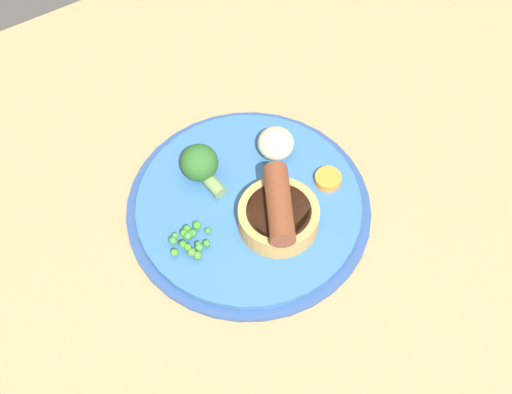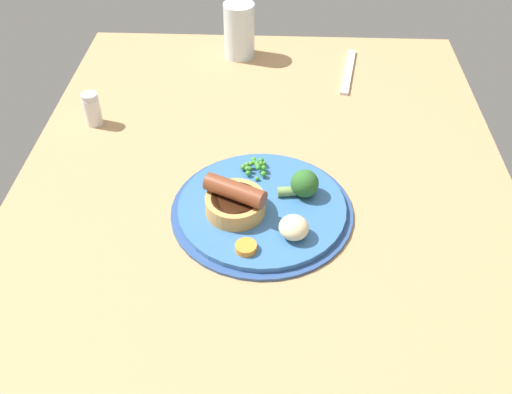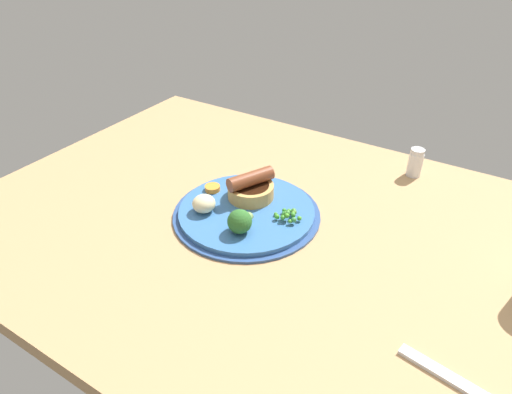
{
  "view_description": "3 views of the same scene",
  "coord_description": "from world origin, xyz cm",
  "px_view_note": "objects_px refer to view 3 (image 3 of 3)",
  "views": [
    {
      "loc": [
        -21.19,
        -44.5,
        84.51
      ],
      "look_at": [
        3.71,
        -1.28,
        7.37
      ],
      "focal_mm": 60.0,
      "sensor_mm": 36.0,
      "label": 1
    },
    {
      "loc": [
        66.23,
        1.89,
        62.14
      ],
      "look_at": [
        3.99,
        -0.87,
        6.39
      ],
      "focal_mm": 40.0,
      "sensor_mm": 36.0,
      "label": 2
    },
    {
      "loc": [
        -34.72,
        57.81,
        52.82
      ],
      "look_at": [
        2.38,
        -1.5,
        6.61
      ],
      "focal_mm": 32.0,
      "sensor_mm": 36.0,
      "label": 3
    }
  ],
  "objects_px": {
    "dinner_plate": "(245,214)",
    "pea_pile": "(288,215)",
    "salt_shaker": "(415,163)",
    "potato_chunk_0": "(204,204)",
    "carrot_slice_1": "(212,188)",
    "fork": "(470,389)",
    "sausage_pudding": "(251,188)",
    "broccoli_floret_near": "(240,221)"
  },
  "relations": [
    {
      "from": "sausage_pudding",
      "to": "fork",
      "type": "relative_size",
      "value": 0.53
    },
    {
      "from": "potato_chunk_0",
      "to": "fork",
      "type": "xyz_separation_m",
      "value": [
        -0.49,
        0.12,
        -0.03
      ]
    },
    {
      "from": "dinner_plate",
      "to": "potato_chunk_0",
      "type": "xyz_separation_m",
      "value": [
        0.06,
        0.04,
        0.02
      ]
    },
    {
      "from": "potato_chunk_0",
      "to": "carrot_slice_1",
      "type": "height_order",
      "value": "potato_chunk_0"
    },
    {
      "from": "pea_pile",
      "to": "fork",
      "type": "bearing_deg",
      "value": 153.07
    },
    {
      "from": "fork",
      "to": "salt_shaker",
      "type": "height_order",
      "value": "salt_shaker"
    },
    {
      "from": "dinner_plate",
      "to": "carrot_slice_1",
      "type": "relative_size",
      "value": 9.14
    },
    {
      "from": "broccoli_floret_near",
      "to": "fork",
      "type": "bearing_deg",
      "value": 68.13
    },
    {
      "from": "dinner_plate",
      "to": "broccoli_floret_near",
      "type": "distance_m",
      "value": 0.07
    },
    {
      "from": "sausage_pudding",
      "to": "pea_pile",
      "type": "distance_m",
      "value": 0.1
    },
    {
      "from": "potato_chunk_0",
      "to": "salt_shaker",
      "type": "bearing_deg",
      "value": -128.36
    },
    {
      "from": "pea_pile",
      "to": "salt_shaker",
      "type": "relative_size",
      "value": 0.84
    },
    {
      "from": "carrot_slice_1",
      "to": "potato_chunk_0",
      "type": "bearing_deg",
      "value": 114.62
    },
    {
      "from": "sausage_pudding",
      "to": "carrot_slice_1",
      "type": "distance_m",
      "value": 0.08
    },
    {
      "from": "broccoli_floret_near",
      "to": "carrot_slice_1",
      "type": "bearing_deg",
      "value": -131.43
    },
    {
      "from": "dinner_plate",
      "to": "broccoli_floret_near",
      "type": "xyz_separation_m",
      "value": [
        -0.03,
        0.06,
        0.03
      ]
    },
    {
      "from": "potato_chunk_0",
      "to": "fork",
      "type": "distance_m",
      "value": 0.5
    },
    {
      "from": "broccoli_floret_near",
      "to": "potato_chunk_0",
      "type": "relative_size",
      "value": 1.46
    },
    {
      "from": "broccoli_floret_near",
      "to": "salt_shaker",
      "type": "bearing_deg",
      "value": 144.87
    },
    {
      "from": "broccoli_floret_near",
      "to": "carrot_slice_1",
      "type": "xyz_separation_m",
      "value": [
        0.12,
        -0.08,
        -0.02
      ]
    },
    {
      "from": "sausage_pudding",
      "to": "fork",
      "type": "bearing_deg",
      "value": 90.94
    },
    {
      "from": "sausage_pudding",
      "to": "salt_shaker",
      "type": "distance_m",
      "value": 0.36
    },
    {
      "from": "sausage_pudding",
      "to": "carrot_slice_1",
      "type": "height_order",
      "value": "sausage_pudding"
    },
    {
      "from": "potato_chunk_0",
      "to": "dinner_plate",
      "type": "bearing_deg",
      "value": -146.26
    },
    {
      "from": "salt_shaker",
      "to": "potato_chunk_0",
      "type": "bearing_deg",
      "value": 51.64
    },
    {
      "from": "pea_pile",
      "to": "broccoli_floret_near",
      "type": "xyz_separation_m",
      "value": [
        0.05,
        0.07,
        0.01
      ]
    },
    {
      "from": "fork",
      "to": "salt_shaker",
      "type": "xyz_separation_m",
      "value": [
        0.2,
        -0.47,
        0.03
      ]
    },
    {
      "from": "pea_pile",
      "to": "carrot_slice_1",
      "type": "xyz_separation_m",
      "value": [
        0.17,
        -0.01,
        -0.0
      ]
    },
    {
      "from": "sausage_pudding",
      "to": "fork",
      "type": "height_order",
      "value": "sausage_pudding"
    },
    {
      "from": "pea_pile",
      "to": "carrot_slice_1",
      "type": "bearing_deg",
      "value": -1.89
    },
    {
      "from": "dinner_plate",
      "to": "broccoli_floret_near",
      "type": "relative_size",
      "value": 4.38
    },
    {
      "from": "pea_pile",
      "to": "broccoli_floret_near",
      "type": "bearing_deg",
      "value": 54.37
    },
    {
      "from": "sausage_pudding",
      "to": "broccoli_floret_near",
      "type": "xyz_separation_m",
      "value": [
        -0.04,
        0.1,
        0.0
      ]
    },
    {
      "from": "dinner_plate",
      "to": "pea_pile",
      "type": "height_order",
      "value": "pea_pile"
    },
    {
      "from": "dinner_plate",
      "to": "carrot_slice_1",
      "type": "height_order",
      "value": "carrot_slice_1"
    },
    {
      "from": "dinner_plate",
      "to": "potato_chunk_0",
      "type": "distance_m",
      "value": 0.08
    },
    {
      "from": "carrot_slice_1",
      "to": "salt_shaker",
      "type": "height_order",
      "value": "salt_shaker"
    },
    {
      "from": "pea_pile",
      "to": "potato_chunk_0",
      "type": "relative_size",
      "value": 1.21
    },
    {
      "from": "pea_pile",
      "to": "fork",
      "type": "xyz_separation_m",
      "value": [
        -0.35,
        0.18,
        -0.02
      ]
    },
    {
      "from": "dinner_plate",
      "to": "salt_shaker",
      "type": "distance_m",
      "value": 0.39
    },
    {
      "from": "carrot_slice_1",
      "to": "dinner_plate",
      "type": "bearing_deg",
      "value": 165.66
    },
    {
      "from": "broccoli_floret_near",
      "to": "salt_shaker",
      "type": "xyz_separation_m",
      "value": [
        -0.19,
        -0.37,
        -0.0
      ]
    }
  ]
}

